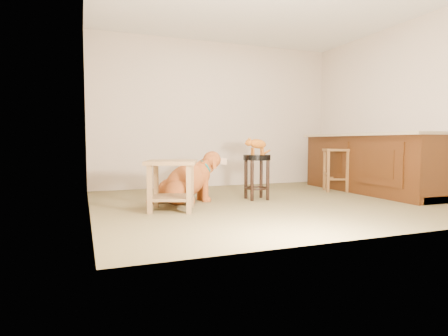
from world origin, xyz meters
name	(u,v)px	position (x,y,z in m)	size (l,w,h in m)	color
floor	(267,202)	(0.00, 0.00, 0.00)	(4.50, 4.00, 0.01)	brown
room_shell	(269,76)	(0.00, 0.00, 1.68)	(4.54, 4.04, 2.62)	#C2B19C
cabinet_run	(368,165)	(1.94, 0.30, 0.44)	(0.70, 2.56, 0.94)	#3E200B
padded_stool	(257,168)	(-0.03, 0.27, 0.45)	(0.38, 0.38, 0.63)	black
wood_stool	(336,169)	(1.57, 0.61, 0.36)	(0.50, 0.50, 0.69)	brown
side_table	(172,178)	(-1.34, -0.14, 0.39)	(0.73, 0.73, 0.59)	brown
golden_retriever	(187,182)	(-1.01, 0.38, 0.27)	(1.15, 0.59, 0.73)	brown
tabby_kitten	(256,144)	(-0.04, 0.28, 0.77)	(0.43, 0.15, 0.27)	#90480E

